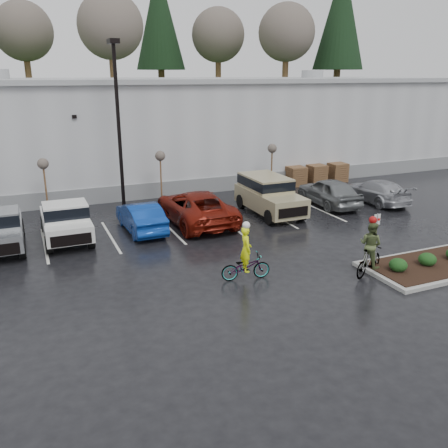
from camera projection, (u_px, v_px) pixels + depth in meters
name	position (u px, v px, depth m)	size (l,w,h in m)	color
ground	(296.00, 282.00, 17.93)	(120.00, 120.00, 0.00)	black
warehouse	(146.00, 127.00, 36.10)	(60.50, 15.50, 7.20)	#AAACAF
wooded_ridge	(99.00, 113.00, 56.47)	(80.00, 25.00, 6.00)	#253B18
lamppost	(118.00, 110.00, 25.23)	(0.50, 1.00, 9.22)	black
sapling_west	(43.00, 167.00, 25.51)	(0.60, 0.60, 3.20)	brown
sapling_mid	(160.00, 159.00, 27.94)	(0.60, 0.60, 3.20)	brown
sapling_east	(272.00, 151.00, 30.75)	(0.60, 0.60, 3.20)	brown
pallet_stack_a	(296.00, 176.00, 33.18)	(1.20, 1.20, 1.35)	brown
pallet_stack_b	(316.00, 174.00, 33.82)	(1.20, 1.20, 1.35)	brown
pallet_stack_c	(337.00, 172.00, 34.49)	(1.20, 1.20, 1.35)	brown
shrub_a	(398.00, 265.00, 18.43)	(0.70, 0.70, 0.52)	black
shrub_b	(427.00, 259.00, 18.99)	(0.70, 0.70, 0.52)	black
fire_lane_sign	(376.00, 232.00, 19.10)	(0.30, 0.05, 2.20)	gray
pickup_white	(65.00, 219.00, 22.38)	(2.10, 5.20, 1.96)	silver
car_blue	(141.00, 217.00, 23.54)	(1.55, 4.44, 1.46)	navy
car_red	(196.00, 207.00, 24.79)	(2.85, 6.18, 1.72)	maroon
suv_tan	(270.00, 196.00, 26.36)	(2.20, 5.10, 2.06)	tan
car_grey	(329.00, 192.00, 28.15)	(1.95, 4.85, 1.65)	slate
car_far_silver	(376.00, 191.00, 28.84)	(1.96, 4.81, 1.40)	#ADAFB5
cyclist_hivis	(246.00, 262.00, 17.95)	(1.99, 0.95, 2.31)	#3F3F44
cyclist_olive	(370.00, 254.00, 18.31)	(1.90, 1.25, 2.39)	#3F3F44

